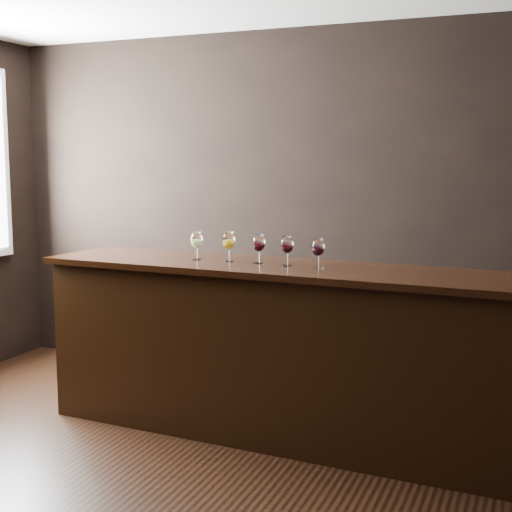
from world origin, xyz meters
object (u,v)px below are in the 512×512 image
at_px(glass_white, 197,241).
at_px(glass_red_a, 259,244).
at_px(glass_red_c, 318,248).
at_px(glass_red_b, 287,245).
at_px(back_bar_shelf, 209,323).
at_px(bar_counter, 277,354).
at_px(glass_amber, 229,241).

xyz_separation_m(glass_white, glass_red_a, (0.45, -0.01, 0.00)).
bearing_deg(glass_white, glass_red_c, -4.68).
bearing_deg(glass_red_b, glass_red_a, 172.43).
relative_size(back_bar_shelf, glass_red_a, 12.98).
xyz_separation_m(bar_counter, glass_white, (-0.59, 0.04, 0.71)).
bearing_deg(glass_red_c, bar_counter, 172.69).
bearing_deg(glass_red_c, back_bar_shelf, 140.33).
bearing_deg(bar_counter, glass_amber, 177.90).
height_order(glass_red_a, glass_red_c, glass_red_a).
distance_m(glass_white, glass_red_b, 0.65).
distance_m(back_bar_shelf, glass_red_a, 1.50).
distance_m(glass_amber, glass_red_a, 0.22).
bearing_deg(glass_red_b, glass_white, 176.79).
relative_size(glass_white, glass_red_c, 1.01).
distance_m(back_bar_shelf, glass_white, 1.30).
xyz_separation_m(back_bar_shelf, glass_red_c, (1.24, -1.03, 0.80)).
distance_m(glass_white, glass_red_c, 0.87).
bearing_deg(glass_white, back_bar_shelf, 111.45).
bearing_deg(glass_red_c, glass_amber, 173.67).
relative_size(glass_amber, glass_red_c, 1.06).
xyz_separation_m(glass_amber, glass_red_c, (0.63, -0.07, -0.01)).
bearing_deg(glass_red_c, glass_red_b, 170.88).
distance_m(back_bar_shelf, glass_amber, 1.39).
distance_m(bar_counter, glass_red_a, 0.72).
bearing_deg(glass_red_c, glass_red_a, 171.63).
relative_size(glass_red_a, glass_red_c, 1.02).
relative_size(back_bar_shelf, glass_red_c, 13.22).
bearing_deg(glass_white, bar_counter, -3.44).
relative_size(bar_counter, glass_red_a, 16.18).
xyz_separation_m(back_bar_shelf, glass_red_a, (0.83, -0.97, 0.80)).
bearing_deg(glass_red_a, glass_red_b, -7.57).
bearing_deg(glass_red_a, glass_white, 178.76).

